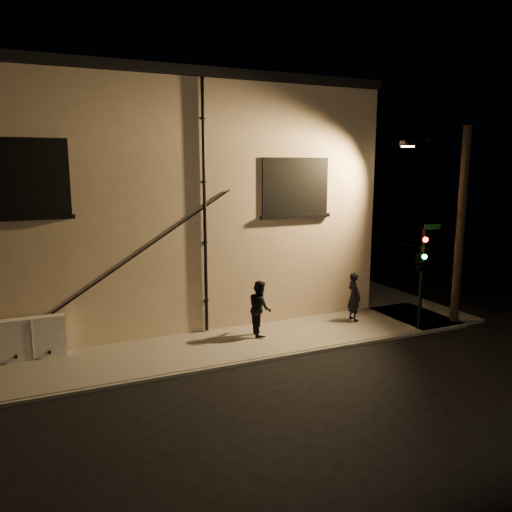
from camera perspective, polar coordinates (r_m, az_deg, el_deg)
name	(u,v)px	position (r m, az deg, el deg)	size (l,w,h in m)	color
ground	(293,356)	(15.57, 4.30, -11.29)	(90.00, 90.00, 0.00)	black
sidewalk	(268,311)	(19.78, 1.40, -6.33)	(21.00, 16.00, 0.12)	slate
building	(134,197)	(22.11, -13.82, 6.60)	(16.20, 12.23, 8.80)	beige
utility_cabinet	(32,338)	(16.22, -24.25, -8.55)	(1.88, 0.32, 1.24)	white
pedestrian_a	(354,296)	(18.59, 11.14, -4.56)	(0.65, 0.43, 1.79)	black
pedestrian_b	(260,308)	(16.71, 0.45, -5.95)	(0.90, 0.70, 1.85)	black
traffic_signal	(420,260)	(17.80, 18.26, -0.43)	(1.19, 2.12, 3.63)	black
streetlamp_pole	(457,222)	(19.05, 22.03, 3.66)	(2.02, 1.39, 7.08)	black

